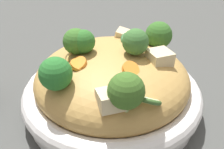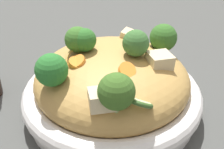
% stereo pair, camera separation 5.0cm
% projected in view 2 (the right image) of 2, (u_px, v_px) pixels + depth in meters
% --- Properties ---
extents(ground_plane, '(3.00, 3.00, 0.00)m').
position_uv_depth(ground_plane, '(112.00, 110.00, 0.54)').
color(ground_plane, '#444542').
extents(serving_bowl, '(0.30, 0.30, 0.05)m').
position_uv_depth(serving_bowl, '(112.00, 98.00, 0.53)').
color(serving_bowl, white).
rests_on(serving_bowl, ground_plane).
extents(noodle_heap, '(0.25, 0.25, 0.10)m').
position_uv_depth(noodle_heap, '(112.00, 79.00, 0.51)').
color(noodle_heap, '#B78C48').
rests_on(noodle_heap, serving_bowl).
extents(broccoli_florets, '(0.18, 0.23, 0.07)m').
position_uv_depth(broccoli_florets, '(108.00, 57.00, 0.46)').
color(broccoli_florets, '#A0C373').
rests_on(broccoli_florets, serving_bowl).
extents(carrot_coins, '(0.12, 0.15, 0.03)m').
position_uv_depth(carrot_coins, '(94.00, 62.00, 0.47)').
color(carrot_coins, orange).
rests_on(carrot_coins, serving_bowl).
extents(zucchini_slices, '(0.10, 0.19, 0.04)m').
position_uv_depth(zucchini_slices, '(137.00, 64.00, 0.48)').
color(zucchini_slices, beige).
rests_on(zucchini_slices, serving_bowl).
extents(chicken_chunks, '(0.11, 0.22, 0.03)m').
position_uv_depth(chicken_chunks, '(131.00, 69.00, 0.46)').
color(chicken_chunks, beige).
rests_on(chicken_chunks, serving_bowl).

